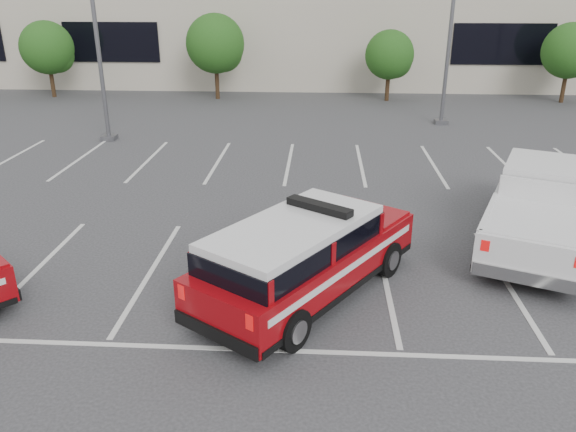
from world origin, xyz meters
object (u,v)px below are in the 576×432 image
convention_building (310,9)px  light_pole_mid (452,10)px  tree_right (571,53)px  light_pole_left (94,13)px  fire_chief_suv (305,262)px  tree_mid_right (391,56)px  white_pickup (540,213)px  tree_left (49,49)px  tree_mid_left (217,46)px

convention_building → light_pole_mid: (6.82, -15.86, 0.47)m
convention_building → tree_right: bearing=-33.4°
light_pole_left → fire_chief_suv: light_pole_left is taller
tree_mid_right → white_pickup: size_ratio=0.58×
convention_building → light_pole_mid: convention_building is taller
tree_mid_right → light_pole_mid: bearing=-72.5°
tree_mid_right → light_pole_left: light_pole_left is taller
fire_chief_suv → light_pole_left: bearing=158.9°
convention_building → fire_chief_suv: (0.73, -32.70, -3.91)m
convention_building → white_pickup: 30.55m
fire_chief_suv → tree_mid_right: bearing=113.8°
fire_chief_suv → white_pickup: white_pickup is taller
convention_building → light_pole_left: convention_building is taller
light_pole_left → light_pole_mid: size_ratio=1.00×
tree_mid_right → white_pickup: 19.89m
light_pole_left → fire_chief_suv: bearing=-55.2°
fire_chief_suv → tree_left: bearing=158.8°
convention_building → tree_mid_left: bearing=-117.4°
tree_mid_left → fire_chief_suv: (5.82, -22.88, -2.23)m
tree_mid_right → tree_right: bearing=0.0°
tree_right → fire_chief_suv: size_ratio=0.76×
tree_left → tree_mid_left: (10.00, 0.00, 0.27)m
light_pole_mid → fire_chief_suv: size_ratio=1.77×
tree_right → light_pole_left: 25.30m
convention_building → light_pole_mid: bearing=-66.7°
white_pickup → fire_chief_suv: bearing=-129.0°
tree_mid_left → fire_chief_suv: tree_mid_left is taller
tree_mid_left → tree_left: bearing=-180.0°
light_pole_mid → white_pickup: size_ratio=1.49×
convention_building → white_pickup: size_ratio=8.75×
fire_chief_suv → tree_right: bearing=92.4°
fire_chief_suv → light_pole_mid: bearing=104.3°
tree_left → tree_mid_right: (20.00, -0.00, -0.27)m
white_pickup → light_pole_mid: bearing=112.2°
convention_building → tree_right: (14.91, -9.82, -1.95)m
light_pole_mid → fire_chief_suv: 18.43m
tree_mid_left → light_pole_left: 10.73m
tree_left → light_pole_mid: light_pole_mid is taller
tree_left → tree_mid_left: tree_mid_left is taller
light_pole_mid → white_pickup: 14.39m
tree_left → tree_mid_right: size_ratio=1.11×
tree_mid_left → tree_mid_right: size_ratio=1.21×
tree_left → tree_right: same height
tree_right → light_pole_left: size_ratio=0.43×
convention_building → fire_chief_suv: 32.94m
light_pole_mid → convention_building: bearing=113.3°
white_pickup → tree_left: bearing=160.7°
convention_building → tree_left: convention_building is taller
tree_left → white_pickup: tree_left is taller
tree_mid_left → white_pickup: tree_mid_left is taller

